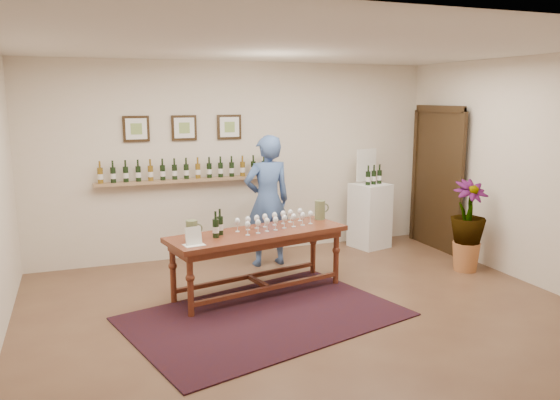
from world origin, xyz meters
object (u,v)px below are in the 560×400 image
object	(u,v)px
display_pedestal	(370,216)
person	(267,201)
potted_plant	(468,226)
tasting_table	(258,241)

from	to	relation	value
display_pedestal	person	size ratio (longest dim) A/B	0.55
potted_plant	person	world-z (taller)	person
tasting_table	person	bearing A→B (deg)	53.38
tasting_table	display_pedestal	xyz separation A→B (m)	(2.27, 1.36, -0.15)
tasting_table	person	size ratio (longest dim) A/B	1.24
display_pedestal	potted_plant	bearing A→B (deg)	-67.76
tasting_table	display_pedestal	bearing A→B (deg)	18.89
display_pedestal	potted_plant	xyz separation A→B (m)	(0.62, -1.51, 0.12)
tasting_table	person	world-z (taller)	person
person	tasting_table	bearing A→B (deg)	64.01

